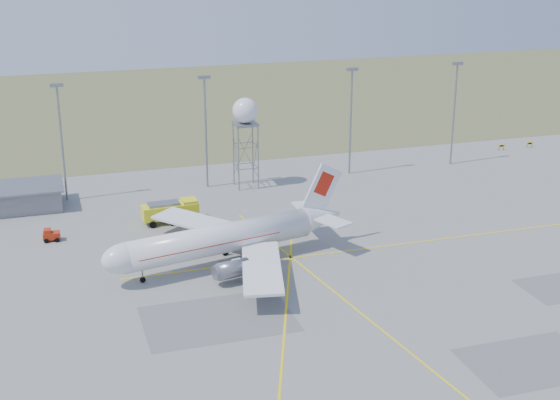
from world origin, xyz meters
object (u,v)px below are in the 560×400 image
object	(u,v)px
airliner_main	(224,239)
baggage_tug	(51,236)
fire_truck	(172,212)
radar_tower	(246,138)

from	to	relation	value
airliner_main	baggage_tug	distance (m)	28.42
fire_truck	baggage_tug	distance (m)	19.00
fire_truck	baggage_tug	xyz separation A→B (m)	(-18.81, -2.45, -0.99)
fire_truck	airliner_main	bearing A→B (deg)	-80.50
baggage_tug	fire_truck	bearing A→B (deg)	11.38
airliner_main	radar_tower	world-z (taller)	radar_tower
airliner_main	radar_tower	size ratio (longest dim) A/B	2.22
airliner_main	radar_tower	xyz separation A→B (m)	(12.16, 33.33, 5.42)
baggage_tug	airliner_main	bearing A→B (deg)	-31.89
baggage_tug	radar_tower	bearing A→B (deg)	29.54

